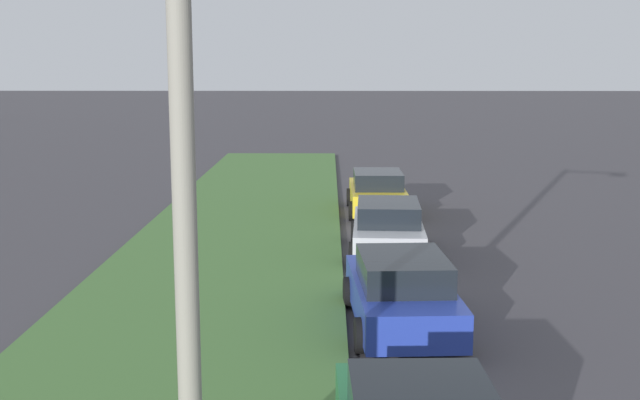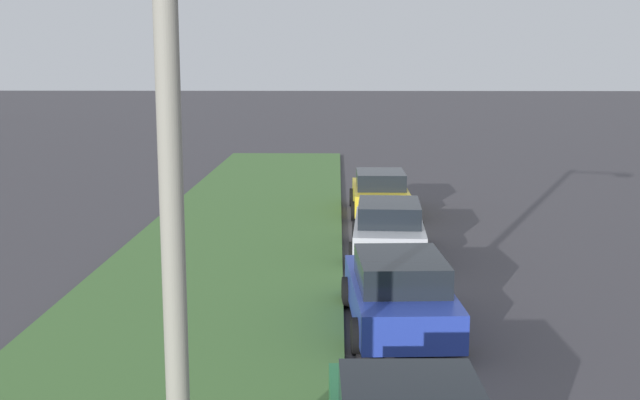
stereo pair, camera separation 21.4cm
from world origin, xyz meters
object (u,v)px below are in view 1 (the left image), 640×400
at_px(parked_car_blue, 402,292).
at_px(parked_car_silver, 388,229).
at_px(streetlight, 216,133).
at_px(parked_car_yellow, 377,193).

bearing_deg(parked_car_blue, parked_car_silver, -4.85).
bearing_deg(parked_car_blue, streetlight, 157.75).
distance_m(parked_car_blue, parked_car_yellow, 11.94).
relative_size(parked_car_silver, parked_car_yellow, 1.02).
height_order(parked_car_silver, parked_car_yellow, same).
distance_m(parked_car_silver, parked_car_yellow, 6.01).
height_order(parked_car_blue, parked_car_yellow, same).
bearing_deg(parked_car_yellow, streetlight, 171.68).
xyz_separation_m(parked_car_blue, streetlight, (-7.16, 2.48, 3.67)).
relative_size(parked_car_blue, parked_car_silver, 1.00).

